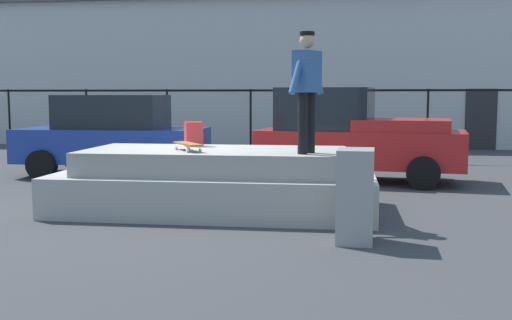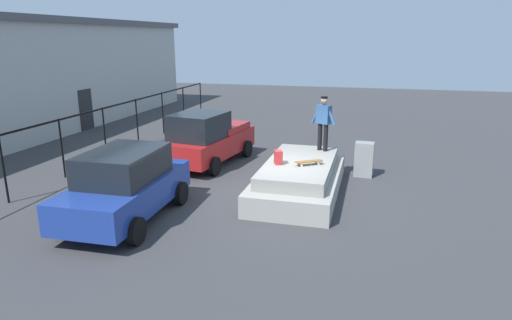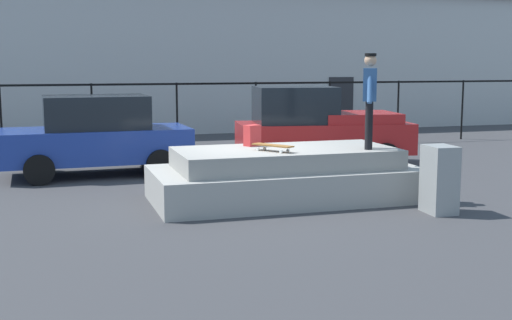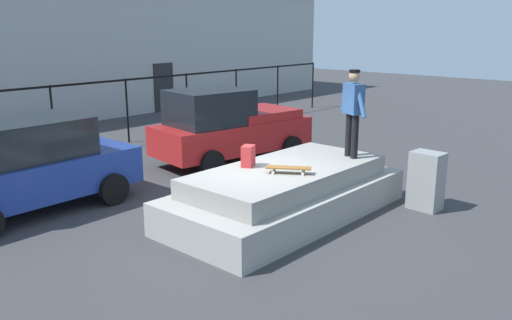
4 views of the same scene
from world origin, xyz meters
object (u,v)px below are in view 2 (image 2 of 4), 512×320
car_blue_sedan_near (125,185)px  car_red_pickup_mid (208,138)px  skateboard (309,162)px  utility_box (364,159)px  backpack (278,157)px  skateboarder (323,120)px

car_blue_sedan_near → car_red_pickup_mid: car_red_pickup_mid is taller
skateboard → utility_box: utility_box is taller
skateboard → utility_box: bearing=-30.9°
skateboard → backpack: 0.88m
car_blue_sedan_near → car_red_pickup_mid: 5.32m
backpack → utility_box: size_ratio=0.35×
backpack → skateboarder: bearing=-53.5°
skateboard → car_blue_sedan_near: 5.04m
skateboarder → utility_box: skateboarder is taller
skateboard → car_red_pickup_mid: bearing=57.8°
car_blue_sedan_near → car_red_pickup_mid: bearing=-1.9°
backpack → utility_box: 3.54m
car_red_pickup_mid → utility_box: size_ratio=3.85×
skateboarder → car_red_pickup_mid: (0.74, 4.20, -1.01)m
skateboarder → car_red_pickup_mid: skateboarder is taller
skateboarder → car_blue_sedan_near: skateboarder is taller
car_red_pickup_mid → utility_box: 5.52m
backpack → car_blue_sedan_near: (-2.66, 3.34, -0.26)m
skateboard → car_blue_sedan_near: car_blue_sedan_near is taller
car_blue_sedan_near → backpack: bearing=-51.5°
backpack → car_blue_sedan_near: car_blue_sedan_near is taller
utility_box → car_red_pickup_mid: bearing=92.3°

